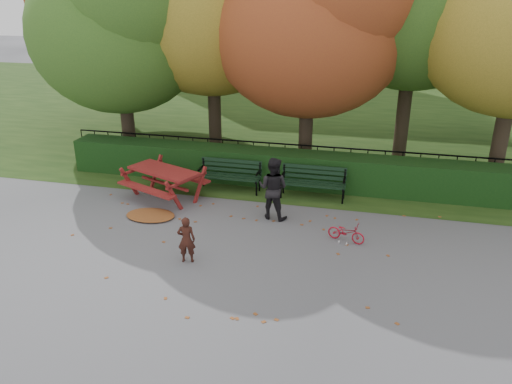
% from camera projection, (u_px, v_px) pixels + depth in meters
% --- Properties ---
extents(ground, '(90.00, 90.00, 0.00)m').
position_uv_depth(ground, '(240.00, 257.00, 10.90)').
color(ground, slate).
rests_on(ground, ground).
extents(grass_strip, '(90.00, 90.00, 0.00)m').
position_uv_depth(grass_strip, '(318.00, 112.00, 23.48)').
color(grass_strip, '#1D3912').
rests_on(grass_strip, ground).
extents(hedge, '(13.00, 0.90, 1.00)m').
position_uv_depth(hedge, '(280.00, 168.00, 14.76)').
color(hedge, black).
rests_on(hedge, ground).
extents(iron_fence, '(14.00, 0.04, 1.02)m').
position_uv_depth(iron_fence, '(285.00, 158.00, 15.46)').
color(iron_fence, black).
rests_on(iron_fence, ground).
extents(tree_a, '(5.88, 5.60, 7.48)m').
position_uv_depth(tree_a, '(123.00, 20.00, 15.32)').
color(tree_a, '#2F261B').
rests_on(tree_a, ground).
extents(tree_c, '(6.30, 6.00, 8.00)m').
position_uv_depth(tree_c, '(321.00, 11.00, 14.24)').
color(tree_c, '#2F261B').
rests_on(tree_c, ground).
extents(bench_left, '(1.80, 0.57, 0.88)m').
position_uv_depth(bench_left, '(230.00, 173.00, 14.31)').
color(bench_left, black).
rests_on(bench_left, ground).
extents(bench_right, '(1.80, 0.57, 0.88)m').
position_uv_depth(bench_right, '(313.00, 180.00, 13.79)').
color(bench_right, black).
rests_on(bench_right, ground).
extents(picnic_table, '(2.46, 2.26, 0.97)m').
position_uv_depth(picnic_table, '(164.00, 176.00, 13.66)').
color(picnic_table, maroon).
rests_on(picnic_table, ground).
extents(leaf_pile, '(1.37, 1.01, 0.09)m').
position_uv_depth(leaf_pile, '(150.00, 215.00, 12.78)').
color(leaf_pile, maroon).
rests_on(leaf_pile, ground).
extents(leaf_scatter, '(9.00, 5.70, 0.01)m').
position_uv_depth(leaf_scatter, '(243.00, 250.00, 11.17)').
color(leaf_scatter, maroon).
rests_on(leaf_scatter, ground).
extents(child, '(0.43, 0.33, 1.04)m').
position_uv_depth(child, '(186.00, 240.00, 10.53)').
color(child, '#381912').
rests_on(child, ground).
extents(adult, '(0.88, 0.75, 1.60)m').
position_uv_depth(adult, '(273.00, 188.00, 12.46)').
color(adult, black).
rests_on(adult, ground).
extents(bicycle, '(0.93, 0.54, 0.46)m').
position_uv_depth(bicycle, '(346.00, 232.00, 11.48)').
color(bicycle, '#B01022').
rests_on(bicycle, ground).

